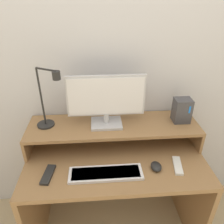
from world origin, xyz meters
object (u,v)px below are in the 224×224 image
(desk_lamp, at_px, (48,103))
(keyboard, at_px, (106,173))
(monitor, at_px, (106,100))
(router_dock, at_px, (182,110))
(mouse, at_px, (156,166))
(remote_control, at_px, (48,175))
(remote_secondary, at_px, (178,166))

(desk_lamp, bearing_deg, keyboard, -41.26)
(monitor, relative_size, router_dock, 2.99)
(mouse, distance_m, remote_control, 0.65)
(desk_lamp, height_order, remote_secondary, desk_lamp)
(mouse, height_order, remote_control, mouse)
(router_dock, relative_size, keyboard, 0.38)
(desk_lamp, distance_m, remote_secondary, 0.90)
(desk_lamp, height_order, keyboard, desk_lamp)
(remote_secondary, bearing_deg, remote_control, -178.92)
(router_dock, distance_m, keyboard, 0.67)
(keyboard, height_order, remote_control, keyboard)
(router_dock, bearing_deg, monitor, -179.53)
(remote_control, bearing_deg, monitor, 38.29)
(keyboard, height_order, remote_secondary, keyboard)
(mouse, bearing_deg, remote_secondary, 3.15)
(router_dock, xyz_separation_m, remote_secondary, (-0.09, -0.28, -0.24))
(router_dock, xyz_separation_m, remote_control, (-0.88, -0.29, -0.24))
(mouse, distance_m, remote_secondary, 0.14)
(monitor, relative_size, desk_lamp, 1.24)
(router_dock, height_order, mouse, router_dock)
(monitor, xyz_separation_m, router_dock, (0.52, 0.00, -0.10))
(desk_lamp, height_order, mouse, desk_lamp)
(monitor, distance_m, mouse, 0.52)
(monitor, bearing_deg, mouse, -44.16)
(monitor, bearing_deg, remote_control, -141.71)
(desk_lamp, relative_size, remote_secondary, 2.51)
(router_dock, bearing_deg, keyboard, -150.08)
(desk_lamp, relative_size, router_dock, 2.42)
(desk_lamp, xyz_separation_m, remote_secondary, (0.80, -0.27, -0.33))
(monitor, relative_size, keyboard, 1.15)
(router_dock, distance_m, remote_secondary, 0.38)
(monitor, xyz_separation_m, remote_secondary, (0.43, -0.27, -0.34))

